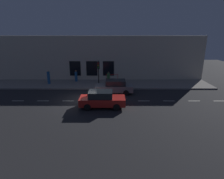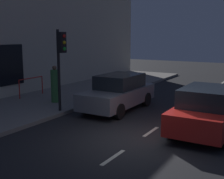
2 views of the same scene
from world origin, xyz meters
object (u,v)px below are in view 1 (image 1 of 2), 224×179
object	(u,v)px
parked_car_1	(114,87)
pedestrian_0	(108,79)
pedestrian_1	(76,76)
traffic_light	(98,69)
parked_car_0	(102,99)
pedestrian_2	(49,77)

from	to	relation	value
parked_car_1	pedestrian_0	world-z (taller)	pedestrian_0
parked_car_1	pedestrian_1	bearing A→B (deg)	46.90
traffic_light	parked_car_0	world-z (taller)	traffic_light
parked_car_0	parked_car_1	bearing A→B (deg)	163.64
pedestrian_0	pedestrian_2	xyz separation A→B (m)	(0.63, 8.01, 0.06)
pedestrian_1	pedestrian_2	distance (m)	3.67
pedestrian_1	pedestrian_0	bearing A→B (deg)	-119.96
traffic_light	parked_car_0	xyz separation A→B (m)	(-5.82, -0.71, -1.80)
pedestrian_2	pedestrian_1	bearing A→B (deg)	-118.29
traffic_light	pedestrian_2	bearing A→B (deg)	73.32
parked_car_1	pedestrian_2	bearing A→B (deg)	67.19
traffic_light	parked_car_1	size ratio (longest dim) A/B	0.79
parked_car_0	pedestrian_2	xyz separation A→B (m)	(7.86, 7.53, 0.23)
pedestrian_1	pedestrian_2	xyz separation A→B (m)	(-1.31, 3.42, 0.13)
traffic_light	parked_car_0	bearing A→B (deg)	-173.07
traffic_light	pedestrian_0	world-z (taller)	traffic_light
traffic_light	pedestrian_2	xyz separation A→B (m)	(2.04, 6.82, -1.57)
parked_car_0	pedestrian_1	size ratio (longest dim) A/B	2.65
parked_car_0	traffic_light	bearing A→B (deg)	-173.11
traffic_light	pedestrian_0	xyz separation A→B (m)	(1.41, -1.18, -1.63)
parked_car_1	parked_car_0	bearing A→B (deg)	163.65
pedestrian_0	pedestrian_1	world-z (taller)	pedestrian_0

